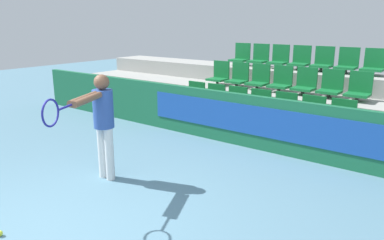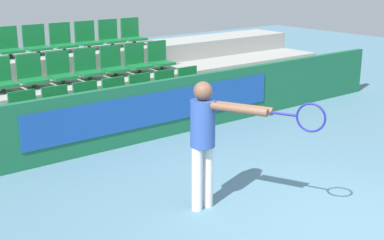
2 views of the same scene
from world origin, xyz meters
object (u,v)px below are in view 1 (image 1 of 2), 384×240
stadium_chair_1 (214,100)px  stadium_chair_15 (259,57)px  stadium_chair_3 (258,106)px  stadium_chair_20 (374,65)px  stadium_chair_2 (235,103)px  stadium_chair_17 (300,60)px  stadium_chair_0 (194,97)px  stadium_chair_4 (284,110)px  stadium_chair_9 (259,79)px  stadium_chair_11 (305,84)px  stadium_chair_10 (281,81)px  stadium_chair_19 (347,63)px  stadium_chair_16 (279,59)px  tennis_ball (0,233)px  stadium_chair_18 (323,61)px  stadium_chair_8 (238,77)px  stadium_chair_13 (359,89)px  stadium_chair_14 (241,56)px  stadium_chair_5 (311,114)px  stadium_chair_12 (331,86)px  tennis_player (101,118)px  stadium_chair_6 (341,119)px  stadium_chair_7 (219,75)px

stadium_chair_1 → stadium_chair_15: 2.20m
stadium_chair_3 → stadium_chair_20: bearing=51.4°
stadium_chair_2 → stadium_chair_17: size_ratio=1.00×
stadium_chair_0 → stadium_chair_4: same height
stadium_chair_9 → stadium_chair_11: 1.09m
stadium_chair_2 → stadium_chair_10: stadium_chair_10 is taller
stadium_chair_19 → stadium_chair_20: (0.55, 0.00, 0.00)m
stadium_chair_0 → stadium_chair_20: (3.28, 2.06, 0.78)m
stadium_chair_0 → stadium_chair_3: same height
stadium_chair_10 → stadium_chair_20: (1.64, 1.03, 0.39)m
stadium_chair_11 → stadium_chair_16: bearing=136.8°
stadium_chair_15 → stadium_chair_16: 0.55m
tennis_ball → stadium_chair_9: bearing=90.6°
stadium_chair_18 → stadium_chair_17: bearing=180.0°
stadium_chair_11 → stadium_chair_8: bearing=180.0°
stadium_chair_9 → stadium_chair_3: bearing=-62.0°
stadium_chair_9 → tennis_ball: bearing=-89.4°
stadium_chair_9 → stadium_chair_19: (1.64, 1.03, 0.39)m
stadium_chair_13 → stadium_chair_14: (-3.28, 1.03, 0.39)m
stadium_chair_16 → tennis_ball: (0.06, -7.15, -1.37)m
stadium_chair_16 → stadium_chair_5: bearing=-51.4°
stadium_chair_4 → stadium_chair_8: size_ratio=1.00×
stadium_chair_0 → stadium_chair_15: (0.55, 2.06, 0.78)m
stadium_chair_5 → stadium_chair_0: bearing=180.0°
stadium_chair_3 → stadium_chair_19: (1.09, 2.06, 0.78)m
stadium_chair_1 → stadium_chair_3: size_ratio=1.00×
stadium_chair_19 → tennis_ball: size_ratio=8.69×
stadium_chair_8 → stadium_chair_18: bearing=32.1°
stadium_chair_3 → stadium_chair_0: bearing=180.0°
stadium_chair_2 → stadium_chair_19: 2.74m
stadium_chair_5 → stadium_chair_8: (-2.18, 1.03, 0.39)m
stadium_chair_5 → stadium_chair_17: stadium_chair_17 is taller
stadium_chair_14 → tennis_ball: bearing=-80.8°
stadium_chair_0 → stadium_chair_10: stadium_chair_10 is taller
stadium_chair_5 → stadium_chair_9: size_ratio=1.00×
stadium_chair_0 → stadium_chair_12: 2.94m
stadium_chair_1 → stadium_chair_19: (2.18, 2.06, 0.78)m
stadium_chair_9 → tennis_player: 4.43m
stadium_chair_0 → stadium_chair_5: (2.73, 0.00, 0.00)m
stadium_chair_6 → stadium_chair_20: stadium_chair_20 is taller
stadium_chair_13 → stadium_chair_16: stadium_chair_16 is taller
stadium_chair_2 → tennis_player: bearing=-93.4°
stadium_chair_3 → stadium_chair_18: 2.26m
stadium_chair_12 → tennis_player: 4.79m
stadium_chair_7 → stadium_chair_18: size_ratio=1.00×
stadium_chair_17 → stadium_chair_20: 1.64m
stadium_chair_5 → stadium_chair_8: size_ratio=1.00×
stadium_chair_14 → stadium_chair_18: size_ratio=1.00×
stadium_chair_12 → stadium_chair_15: size_ratio=1.00×
stadium_chair_17 → stadium_chair_19: 1.09m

